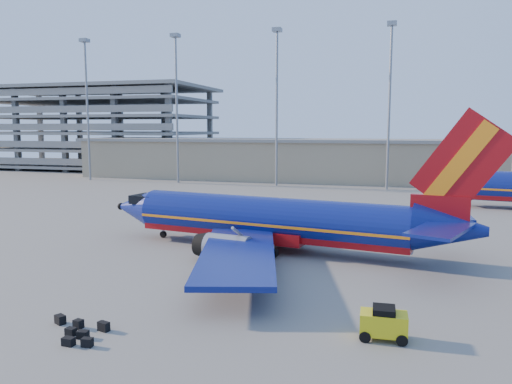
% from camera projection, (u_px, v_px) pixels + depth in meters
% --- Properties ---
extents(ground, '(220.00, 220.00, 0.00)m').
position_uv_depth(ground, '(215.00, 240.00, 48.09)').
color(ground, slate).
rests_on(ground, ground).
extents(terminal_building, '(122.00, 16.00, 8.50)m').
position_uv_depth(terminal_building, '(363.00, 160.00, 100.17)').
color(terminal_building, gray).
rests_on(terminal_building, ground).
extents(parking_garage, '(62.00, 32.00, 21.40)m').
position_uv_depth(parking_garage, '(95.00, 124.00, 134.07)').
color(parking_garage, slate).
rests_on(parking_garage, ground).
extents(light_mast_row, '(101.60, 1.60, 28.65)m').
position_uv_depth(light_mast_row, '(332.00, 89.00, 88.39)').
color(light_mast_row, gray).
rests_on(light_mast_row, ground).
extents(aircraft_main, '(35.97, 34.35, 12.24)m').
position_uv_depth(aircraft_main, '(278.00, 221.00, 43.74)').
color(aircraft_main, navy).
rests_on(aircraft_main, ground).
extents(baggage_tug, '(2.43, 1.53, 1.71)m').
position_uv_depth(baggage_tug, '(384.00, 323.00, 25.37)').
color(baggage_tug, '#D2C912').
rests_on(baggage_tug, ground).
extents(luggage_pile, '(3.83, 2.80, 0.50)m').
position_uv_depth(luggage_pile, '(78.00, 330.00, 26.05)').
color(luggage_pile, black).
rests_on(luggage_pile, ground).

